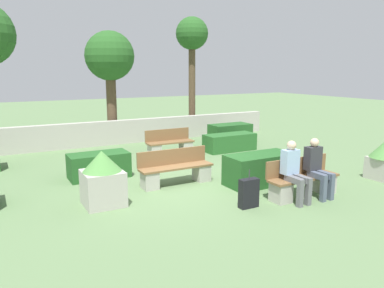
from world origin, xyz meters
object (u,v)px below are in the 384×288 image
at_px(tree_center_right, 192,40).
at_px(person_seated_woman, 317,165).
at_px(bench_right_side, 170,146).
at_px(suitcase, 249,193).
at_px(person_seated_man, 294,169).
at_px(planter_corner_left, 103,178).
at_px(tree_center_left, 110,59).
at_px(bench_front, 303,182).
at_px(bench_left_side, 176,171).

bearing_deg(tree_center_right, person_seated_woman, -100.89).
bearing_deg(bench_right_side, suitcase, -89.70).
relative_size(person_seated_man, tree_center_right, 0.26).
xyz_separation_m(planter_corner_left, tree_center_left, (2.38, 7.05, 2.71)).
height_order(bench_front, planter_corner_left, planter_corner_left).
xyz_separation_m(bench_left_side, tree_center_left, (0.34, 6.45, 2.96)).
relative_size(bench_left_side, person_seated_man, 1.43).
xyz_separation_m(planter_corner_left, tree_center_right, (6.17, 7.25, 3.59)).
relative_size(bench_front, bench_left_side, 0.95).
height_order(suitcase, tree_center_left, tree_center_left).
distance_m(bench_right_side, tree_center_right, 5.96).
relative_size(bench_left_side, suitcase, 2.34).
bearing_deg(person_seated_woman, person_seated_man, 179.93).
bearing_deg(bench_left_side, bench_right_side, 65.77).
distance_m(bench_front, bench_right_side, 5.41).
relative_size(bench_front, tree_center_right, 0.35).
relative_size(person_seated_man, suitcase, 1.64).
bearing_deg(person_seated_woman, tree_center_right, 79.11).
bearing_deg(tree_center_right, person_seated_man, -105.07).
height_order(bench_left_side, person_seated_woman, person_seated_woman).
relative_size(bench_front, tree_center_left, 0.42).
height_order(person_seated_man, person_seated_woman, person_seated_man).
bearing_deg(tree_center_left, suitcase, -88.24).
relative_size(person_seated_woman, tree_center_right, 0.26).
height_order(tree_center_left, tree_center_right, tree_center_right).
relative_size(bench_front, person_seated_woman, 1.36).
relative_size(bench_left_side, planter_corner_left, 1.62).
bearing_deg(bench_right_side, tree_center_right, 59.48).
height_order(person_seated_woman, suitcase, person_seated_woman).
bearing_deg(tree_center_right, suitcase, -111.62).
height_order(bench_front, suitcase, bench_front).
relative_size(person_seated_woman, planter_corner_left, 1.13).
xyz_separation_m(bench_right_side, tree_center_right, (2.82, 3.57, 3.85)).
bearing_deg(planter_corner_left, suitcase, -31.85).
bearing_deg(tree_center_left, person_seated_woman, -76.98).
height_order(planter_corner_left, tree_center_right, tree_center_right).
distance_m(bench_right_side, tree_center_left, 4.59).
distance_m(bench_right_side, planter_corner_left, 4.98).
xyz_separation_m(bench_right_side, person_seated_woman, (1.08, -5.49, 0.41)).
distance_m(bench_front, tree_center_left, 9.38).
relative_size(bench_left_side, bench_right_side, 1.17).
relative_size(suitcase, tree_center_left, 0.19).
bearing_deg(person_seated_man, person_seated_woman, -0.07).
distance_m(person_seated_man, tree_center_right, 9.99).
bearing_deg(tree_center_left, bench_left_side, -93.00).
height_order(person_seated_woman, tree_center_right, tree_center_right).
bearing_deg(planter_corner_left, tree_center_right, 49.61).
bearing_deg(planter_corner_left, tree_center_left, 71.36).
bearing_deg(person_seated_woman, tree_center_left, 103.02).
bearing_deg(planter_corner_left, person_seated_man, -25.91).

